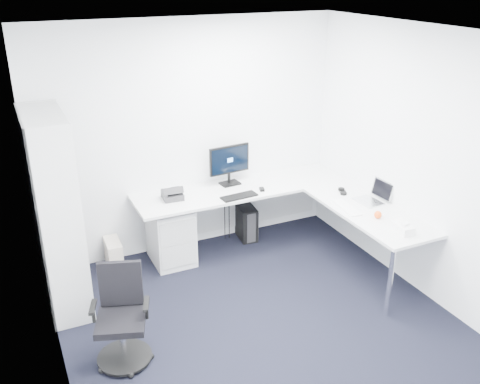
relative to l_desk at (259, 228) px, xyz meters
name	(u,v)px	position (x,y,z in m)	size (l,w,h in m)	color
ground	(273,339)	(-0.55, -1.40, -0.39)	(4.20, 4.20, 0.00)	black
ceiling	(282,38)	(-0.55, -1.40, 2.31)	(4.20, 4.20, 0.00)	white
wall_back	(190,138)	(-0.55, 0.70, 0.96)	(3.60, 0.02, 2.70)	white
wall_front	(478,365)	(-0.55, -3.50, 0.96)	(3.60, 0.02, 2.70)	white
wall_left	(50,252)	(-2.35, -1.40, 0.96)	(0.02, 4.20, 2.70)	white
wall_right	(442,174)	(1.25, -1.40, 0.96)	(0.02, 4.20, 2.70)	white
l_desk	(259,228)	(0.00, 0.00, 0.00)	(2.66, 1.49, 0.78)	silver
drawer_pedestal	(171,234)	(-0.94, 0.37, -0.05)	(0.45, 0.56, 0.69)	silver
bookshelf	(56,213)	(-2.17, 0.05, 0.60)	(0.39, 0.99, 1.98)	#B9BCBB
task_chair	(121,319)	(-1.87, -1.11, 0.05)	(0.49, 0.49, 0.88)	black
black_pc_tower	(245,221)	(0.10, 0.56, -0.17)	(0.19, 0.44, 0.43)	black
beige_pc_tower	(114,254)	(-1.59, 0.49, -0.22)	(0.16, 0.36, 0.34)	beige
power_strip	(252,227)	(0.27, 0.71, -0.37)	(0.36, 0.06, 0.04)	white
monitor	(230,165)	(-0.14, 0.50, 0.64)	(0.52, 0.17, 0.50)	black
black_keyboard	(239,196)	(-0.20, 0.10, 0.40)	(0.42, 0.15, 0.02)	black
mouse	(262,189)	(0.12, 0.17, 0.40)	(0.05, 0.09, 0.03)	black
desk_phone	(172,192)	(-0.90, 0.38, 0.47)	(0.22, 0.22, 0.15)	#2B2B2D
laptop	(369,193)	(1.04, -0.63, 0.50)	(0.32, 0.31, 0.22)	silver
white_keyboard	(347,207)	(0.73, -0.65, 0.40)	(0.13, 0.45, 0.02)	white
headphones	(343,190)	(0.94, -0.28, 0.41)	(0.11, 0.18, 0.05)	black
orange_fruit	(378,215)	(0.87, -1.00, 0.43)	(0.08, 0.08, 0.08)	#FA5616
tissue_box	(402,228)	(0.89, -1.35, 0.43)	(0.12, 0.24, 0.08)	white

